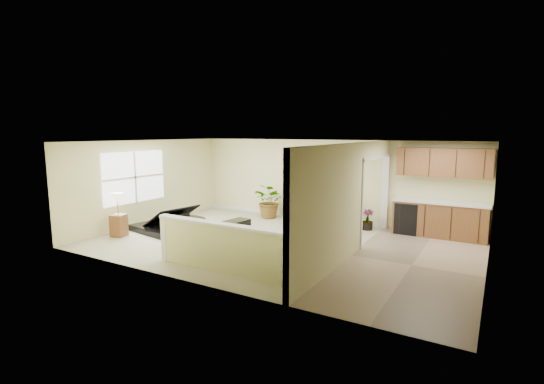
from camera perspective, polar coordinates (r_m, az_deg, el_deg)
The scene contains 20 objects.
floor at distance 9.79m, azimuth 1.03°, elevation -7.52°, with size 9.00×9.00×0.00m, color tan.
back_wall at distance 12.20m, azimuth 7.94°, elevation 1.61°, with size 9.00×0.04×2.50m, color beige.
front_wall at distance 7.10m, azimuth -10.89°, elevation -3.52°, with size 9.00×0.04×2.50m, color beige.
left_wall at distance 12.33m, azimuth -17.53°, elevation 1.37°, with size 0.04×6.00×2.50m, color beige.
right_wall at distance 8.34m, azimuth 29.17°, elevation -2.66°, with size 0.04×6.00×2.50m, color beige.
ceiling at distance 9.41m, azimuth 1.07°, elevation 7.27°, with size 9.00×6.00×0.04m, color silver.
kitchen_vinyl at distance 8.77m, azimuth 19.59°, elevation -9.96°, with size 2.70×6.00×0.01m, color tan.
interior_partition at distance 9.04m, azimuth 11.86°, elevation -1.14°, with size 0.18×5.99×2.50m.
pony_half_wall at distance 7.76m, azimuth -6.88°, elevation -7.96°, with size 3.42×0.22×1.00m.
left_window at distance 11.97m, azimuth -19.29°, elevation 2.04°, with size 0.05×2.15×1.45m, color white.
wall_art_left at distance 12.51m, azimuth 3.91°, elevation 4.15°, with size 0.48×0.04×0.58m.
wall_mirror at distance 12.01m, azimuth 9.27°, elevation 4.11°, with size 0.55×0.04×0.55m.
kitchen_cabinets at distance 11.18m, azimuth 22.65°, elevation -1.58°, with size 2.36×0.65×2.33m.
piano at distance 11.47m, azimuth -14.63°, elevation -2.02°, with size 2.14×2.18×1.57m.
piano_bench at distance 10.06m, azimuth -5.37°, elevation -5.58°, with size 0.40×0.78×0.52m, color black.
loveseat at distance 11.74m, azimuth 7.22°, elevation -3.03°, with size 1.75×1.09×0.96m.
accent_table at distance 12.28m, azimuth 3.08°, elevation -2.01°, with size 0.49×0.49×0.72m.
palm_plant at distance 12.58m, azimuth -0.25°, elevation -1.35°, with size 1.18×1.09×1.11m.
small_plant at distance 11.44m, azimuth 13.64°, elevation -4.12°, with size 0.34×0.34×0.58m.
lamp_stand at distance 11.13m, azimuth -21.36°, elevation -3.54°, with size 0.41×0.41×1.16m.
Camera 1 is at (4.59, -8.21, 2.73)m, focal length 26.00 mm.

